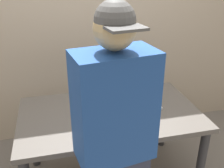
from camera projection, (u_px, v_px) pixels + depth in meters
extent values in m
cube|color=#56514C|center=(110.00, 114.00, 2.14)|extent=(1.46, 0.86, 0.04)
cylinder|color=#2D2D30|center=(201.00, 165.00, 2.11)|extent=(0.07, 0.07, 0.69)
cylinder|color=#2D2D30|center=(33.00, 136.00, 2.48)|extent=(0.07, 0.07, 0.69)
cylinder|color=#2D2D30|center=(163.00, 118.00, 2.76)|extent=(0.07, 0.07, 0.69)
cube|color=#B7BABC|center=(141.00, 104.00, 2.24)|extent=(0.31, 0.22, 0.01)
cube|color=#232326|center=(142.00, 105.00, 2.22)|extent=(0.26, 0.13, 0.00)
cube|color=#B7BABC|center=(136.00, 87.00, 2.33)|extent=(0.31, 0.09, 0.19)
cube|color=black|center=(136.00, 87.00, 2.32)|extent=(0.28, 0.08, 0.18)
cylinder|color=#333333|center=(100.00, 85.00, 2.36)|extent=(0.06, 0.06, 0.20)
cone|color=#333333|center=(100.00, 74.00, 2.32)|extent=(0.06, 0.06, 0.02)
cylinder|color=#333333|center=(100.00, 69.00, 2.30)|extent=(0.03, 0.03, 0.07)
cylinder|color=#BFB74C|center=(100.00, 65.00, 2.28)|extent=(0.03, 0.03, 0.01)
cylinder|color=#73BDCA|center=(100.00, 84.00, 2.36)|extent=(0.06, 0.06, 0.07)
cylinder|color=#472B14|center=(101.00, 90.00, 2.29)|extent=(0.07, 0.07, 0.18)
cone|color=#472B14|center=(101.00, 80.00, 2.25)|extent=(0.07, 0.07, 0.02)
cylinder|color=#472B14|center=(100.00, 74.00, 2.23)|extent=(0.03, 0.03, 0.08)
cylinder|color=#BFB74C|center=(100.00, 69.00, 2.21)|extent=(0.04, 0.04, 0.01)
cylinder|color=#93D168|center=(101.00, 89.00, 2.29)|extent=(0.07, 0.07, 0.06)
cylinder|color=#1E5123|center=(90.00, 90.00, 2.31)|extent=(0.07, 0.07, 0.17)
cone|color=#1E5123|center=(90.00, 81.00, 2.27)|extent=(0.07, 0.07, 0.02)
cylinder|color=#1E5123|center=(90.00, 75.00, 2.25)|extent=(0.03, 0.03, 0.08)
cylinder|color=#BFB74C|center=(89.00, 70.00, 2.23)|extent=(0.03, 0.03, 0.01)
cylinder|color=#3CC7AD|center=(90.00, 90.00, 2.31)|extent=(0.07, 0.07, 0.06)
cube|color=#1E4793|center=(114.00, 107.00, 1.33)|extent=(0.44, 0.30, 0.60)
sphere|color=tan|center=(115.00, 29.00, 1.16)|extent=(0.20, 0.20, 0.20)
sphere|color=#4C4C4C|center=(115.00, 21.00, 1.15)|extent=(0.19, 0.19, 0.19)
cube|color=#4C4C4C|center=(126.00, 28.00, 1.05)|extent=(0.18, 0.13, 0.01)
cube|color=tan|center=(90.00, 20.00, 2.71)|extent=(6.00, 0.10, 2.60)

